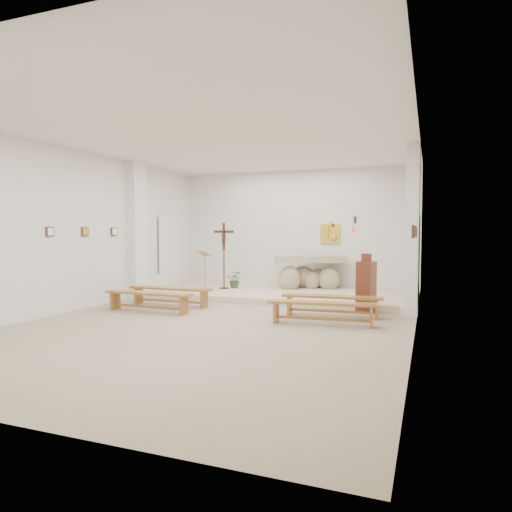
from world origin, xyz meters
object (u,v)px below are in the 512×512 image
at_px(bench_left_front, 170,292).
at_px(crucifix_stand, 224,251).
at_px(altar, 309,274).
at_px(lectern, 204,269).
at_px(bench_right_front, 332,301).
at_px(bench_left_second, 148,297).
at_px(bench_right_second, 323,308).
at_px(donation_pedestal, 366,287).

bearing_deg(bench_left_front, crucifix_stand, 81.63).
xyz_separation_m(altar, bench_left_front, (-2.46, -3.23, -0.21)).
bearing_deg(lectern, bench_right_front, -10.08).
bearing_deg(bench_left_second, bench_left_front, 91.25).
distance_m(lectern, bench_right_second, 4.94).
relative_size(crucifix_stand, bench_right_front, 0.88).
bearing_deg(donation_pedestal, bench_left_second, -143.45).
height_order(donation_pedestal, bench_right_second, donation_pedestal).
xyz_separation_m(bench_left_front, bench_right_second, (3.77, -0.88, 0.00)).
bearing_deg(lectern, bench_left_front, -67.63).
xyz_separation_m(lectern, bench_left_second, (0.18, -2.94, -0.36)).
bearing_deg(bench_right_second, bench_left_front, 161.11).
distance_m(crucifix_stand, bench_right_front, 4.21).
bearing_deg(bench_left_front, bench_right_second, -13.28).
xyz_separation_m(lectern, donation_pedestal, (4.53, -1.32, -0.13)).
bearing_deg(lectern, donation_pedestal, 1.17).
relative_size(lectern, donation_pedestal, 0.86).
bearing_deg(altar, bench_left_second, -142.02).
distance_m(lectern, crucifix_stand, 0.74).
xyz_separation_m(donation_pedestal, bench_right_front, (-0.58, -0.74, -0.23)).
bearing_deg(lectern, altar, 41.34).
relative_size(altar, bench_right_second, 1.01).
distance_m(altar, bench_left_front, 4.07).
bearing_deg(crucifix_stand, lectern, -178.53).
bearing_deg(bench_left_front, donation_pedestal, 9.50).
xyz_separation_m(crucifix_stand, bench_right_second, (3.45, -3.13, -0.87)).
bearing_deg(bench_right_second, crucifix_stand, 132.02).
distance_m(bench_left_front, bench_right_front, 3.77).
bearing_deg(bench_right_front, bench_left_front, 175.22).
relative_size(altar, bench_right_front, 1.01).
bearing_deg(bench_right_second, altar, 101.94).
xyz_separation_m(crucifix_stand, bench_left_second, (-0.33, -3.13, -0.87)).
bearing_deg(bench_right_second, bench_left_second, 174.27).
xyz_separation_m(bench_left_front, bench_left_second, (0.00, -0.88, 0.00)).
bearing_deg(lectern, bench_right_second, -19.22).
height_order(lectern, crucifix_stand, crucifix_stand).
bearing_deg(donation_pedestal, altar, 143.27).
relative_size(lectern, bench_left_front, 0.53).
xyz_separation_m(altar, lectern, (-2.64, -1.17, 0.15)).
relative_size(bench_left_second, bench_right_second, 0.99).
relative_size(crucifix_stand, bench_left_front, 0.89).
height_order(lectern, bench_left_front, lectern).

